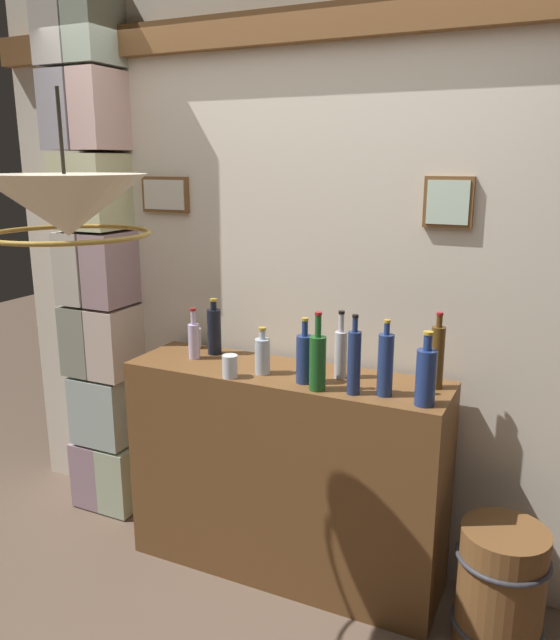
# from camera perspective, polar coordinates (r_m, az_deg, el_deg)

# --- Properties ---
(panelled_rear_partition) EXTENTS (3.47, 0.15, 2.78)m
(panelled_rear_partition) POSITION_cam_1_polar(r_m,az_deg,el_deg) (2.93, 2.75, 5.45)
(panelled_rear_partition) COLOR beige
(panelled_rear_partition) RESTS_ON ground
(stone_pillar) EXTENTS (0.37, 0.33, 2.71)m
(stone_pillar) POSITION_cam_1_polar(r_m,az_deg,el_deg) (3.43, -15.99, 4.53)
(stone_pillar) COLOR gray
(stone_pillar) RESTS_ON ground
(bar_shelf_unit) EXTENTS (1.46, 0.41, 0.99)m
(bar_shelf_unit) POSITION_cam_1_polar(r_m,az_deg,el_deg) (2.99, 0.42, -13.75)
(bar_shelf_unit) COLOR brown
(bar_shelf_unit) RESTS_ON ground
(liquor_bottle_amaro) EXTENTS (0.06, 0.06, 0.32)m
(liquor_bottle_amaro) POSITION_cam_1_polar(r_m,az_deg,el_deg) (2.64, 14.08, -3.19)
(liquor_bottle_amaro) COLOR #583914
(liquor_bottle_amaro) RESTS_ON bar_shelf_unit
(liquor_bottle_gin) EXTENTS (0.06, 0.06, 0.31)m
(liquor_bottle_gin) POSITION_cam_1_polar(r_m,az_deg,el_deg) (2.52, 9.54, -3.96)
(liquor_bottle_gin) COLOR navy
(liquor_bottle_gin) RESTS_ON bar_shelf_unit
(liquor_bottle_port) EXTENTS (0.05, 0.05, 0.33)m
(liquor_bottle_port) POSITION_cam_1_polar(r_m,az_deg,el_deg) (2.52, 6.74, -3.74)
(liquor_bottle_port) COLOR navy
(liquor_bottle_port) RESTS_ON bar_shelf_unit
(liquor_bottle_mezcal) EXTENTS (0.07, 0.07, 0.27)m
(liquor_bottle_mezcal) POSITION_cam_1_polar(r_m,az_deg,el_deg) (3.04, -5.99, -0.96)
(liquor_bottle_mezcal) COLOR black
(liquor_bottle_mezcal) RESTS_ON bar_shelf_unit
(liquor_bottle_sherry) EXTENTS (0.07, 0.07, 0.28)m
(liquor_bottle_sherry) POSITION_cam_1_polar(r_m,az_deg,el_deg) (2.64, 2.25, -3.44)
(liquor_bottle_sherry) COLOR navy
(liquor_bottle_sherry) RESTS_ON bar_shelf_unit
(liquor_bottle_whiskey) EXTENTS (0.05, 0.05, 0.30)m
(liquor_bottle_whiskey) POSITION_cam_1_polar(r_m,az_deg,el_deg) (2.71, 5.53, -2.92)
(liquor_bottle_whiskey) COLOR silver
(liquor_bottle_whiskey) RESTS_ON bar_shelf_unit
(liquor_bottle_brandy) EXTENTS (0.07, 0.07, 0.33)m
(liquor_bottle_brandy) POSITION_cam_1_polar(r_m,az_deg,el_deg) (2.55, 3.44, -3.74)
(liquor_bottle_brandy) COLOR #1A5520
(liquor_bottle_brandy) RESTS_ON bar_shelf_unit
(liquor_bottle_rum) EXTENTS (0.05, 0.05, 0.24)m
(liquor_bottle_rum) POSITION_cam_1_polar(r_m,az_deg,el_deg) (2.99, -7.82, -1.75)
(liquor_bottle_rum) COLOR silver
(liquor_bottle_rum) RESTS_ON bar_shelf_unit
(liquor_bottle_vodka) EXTENTS (0.07, 0.07, 0.21)m
(liquor_bottle_vodka) POSITION_cam_1_polar(r_m,az_deg,el_deg) (2.75, -1.60, -3.20)
(liquor_bottle_vodka) COLOR #B0BDCC
(liquor_bottle_vodka) RESTS_ON bar_shelf_unit
(liquor_bottle_rye) EXTENTS (0.08, 0.08, 0.29)m
(liquor_bottle_rye) POSITION_cam_1_polar(r_m,az_deg,el_deg) (2.46, 13.10, -4.94)
(liquor_bottle_rye) COLOR navy
(liquor_bottle_rye) RESTS_ON bar_shelf_unit
(glass_tumbler_rocks) EXTENTS (0.07, 0.07, 0.10)m
(glass_tumbler_rocks) POSITION_cam_1_polar(r_m,az_deg,el_deg) (2.72, -4.56, -4.21)
(glass_tumbler_rocks) COLOR silver
(glass_tumbler_rocks) RESTS_ON bar_shelf_unit
(glass_tumbler_highball) EXTENTS (0.06, 0.06, 0.10)m
(glass_tumbler_highball) POSITION_cam_1_polar(r_m,az_deg,el_deg) (3.17, -7.73, -1.63)
(glass_tumbler_highball) COLOR silver
(glass_tumbler_highball) RESTS_ON bar_shelf_unit
(pendant_lamp) EXTENTS (0.52, 0.52, 0.46)m
(pendant_lamp) POSITION_cam_1_polar(r_m,az_deg,el_deg) (2.15, -18.79, 9.64)
(pendant_lamp) COLOR #EFE5C6
(wooden_barrel) EXTENTS (0.36, 0.36, 0.53)m
(wooden_barrel) POSITION_cam_1_polar(r_m,az_deg,el_deg) (2.82, 19.33, -22.11)
(wooden_barrel) COLOR brown
(wooden_barrel) RESTS_ON ground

